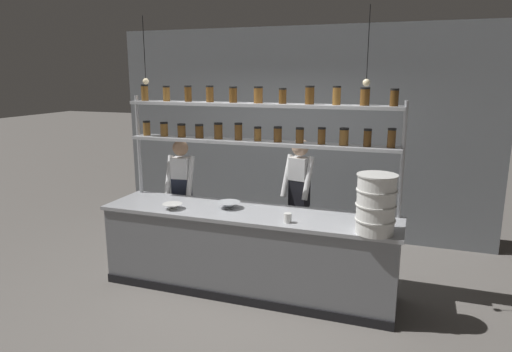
{
  "coord_description": "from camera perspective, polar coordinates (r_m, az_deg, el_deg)",
  "views": [
    {
      "loc": [
        1.67,
        -4.48,
        2.39
      ],
      "look_at": [
        0.03,
        0.2,
        1.28
      ],
      "focal_mm": 32.0,
      "sensor_mm": 36.0,
      "label": 1
    }
  ],
  "objects": [
    {
      "name": "spice_shelf_unit",
      "position": [
        5.12,
        0.26,
        6.21
      ],
      "size": [
        3.17,
        0.28,
        2.27
      ],
      "color": "#ADAFB5",
      "rests_on": "ground_plane"
    },
    {
      "name": "pendant_light_row",
      "position": [
        4.78,
        -1.15,
        12.16
      ],
      "size": [
        2.47,
        0.07,
        0.73
      ],
      "color": "black"
    },
    {
      "name": "ground_plane",
      "position": [
        5.34,
        -1.0,
        -13.93
      ],
      "size": [
        40.0,
        40.0,
        0.0
      ],
      "primitive_type": "plane",
      "color": "slate"
    },
    {
      "name": "chef_center",
      "position": [
        5.65,
        5.4,
        -2.35
      ],
      "size": [
        0.4,
        0.33,
        1.63
      ],
      "rotation": [
        0.0,
        0.0,
        -0.23
      ],
      "color": "black",
      "rests_on": "ground_plane"
    },
    {
      "name": "serving_cup_front",
      "position": [
        4.63,
        3.99,
        -5.25
      ],
      "size": [
        0.08,
        0.08,
        0.1
      ],
      "color": "silver",
      "rests_on": "prep_counter"
    },
    {
      "name": "back_wall",
      "position": [
        6.86,
        5.16,
        5.38
      ],
      "size": [
        5.69,
        0.12,
        3.06
      ],
      "primitive_type": "cube",
      "color": "gray",
      "rests_on": "ground_plane"
    },
    {
      "name": "prep_counter",
      "position": [
        5.15,
        -1.03,
        -9.36
      ],
      "size": [
        3.29,
        0.76,
        0.92
      ],
      "color": "gray",
      "rests_on": "ground_plane"
    },
    {
      "name": "prep_bowl_near_left",
      "position": [
        5.12,
        -3.41,
        -3.65
      ],
      "size": [
        0.26,
        0.26,
        0.07
      ],
      "color": "#B2B7BC",
      "rests_on": "prep_counter"
    },
    {
      "name": "container_stack",
      "position": [
        4.4,
        14.76,
        -3.41
      ],
      "size": [
        0.38,
        0.38,
        0.57
      ],
      "color": "white",
      "rests_on": "prep_counter"
    },
    {
      "name": "prep_bowl_center_front",
      "position": [
        5.17,
        -10.39,
        -3.75
      ],
      "size": [
        0.22,
        0.22,
        0.06
      ],
      "color": "silver",
      "rests_on": "prep_counter"
    },
    {
      "name": "chef_left",
      "position": [
        5.96,
        -9.25,
        -2.03
      ],
      "size": [
        0.38,
        0.3,
        1.57
      ],
      "rotation": [
        0.0,
        0.0,
        0.12
      ],
      "color": "black",
      "rests_on": "ground_plane"
    }
  ]
}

